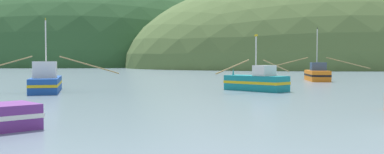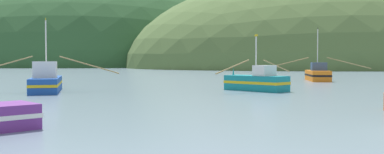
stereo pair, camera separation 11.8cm
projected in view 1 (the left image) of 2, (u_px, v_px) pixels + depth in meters
hill_far_left at (183, 65)px, 249.90m from camera, size 130.00×104.00×81.19m
hill_mid_left at (321, 67)px, 184.22m from camera, size 169.28×135.42×77.03m
hill_far_right at (111, 66)px, 243.00m from camera, size 202.08×161.67×100.89m
hill_mid_right at (317, 67)px, 188.29m from camera, size 124.21×99.37×57.50m
fishing_boat_teal at (257, 82)px, 41.30m from camera, size 10.55×6.66×5.48m
fishing_boat_orange at (317, 74)px, 61.60m from camera, size 13.45×8.49×7.71m
fishing_boat_blue at (46, 82)px, 40.10m from camera, size 13.69×9.34×6.95m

